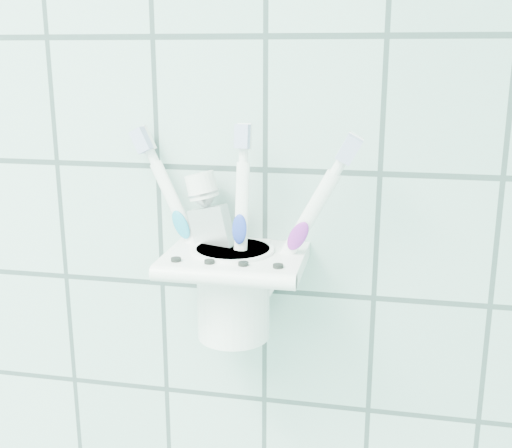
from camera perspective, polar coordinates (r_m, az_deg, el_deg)
holder_bracket at (r=0.60m, az=-1.84°, el=-3.35°), size 0.13×0.11×0.04m
cup at (r=0.62m, az=-2.03°, el=-5.75°), size 0.08×0.08×0.09m
toothbrush_pink at (r=0.61m, az=-2.54°, el=0.45°), size 0.09×0.03×0.21m
toothbrush_blue at (r=0.59m, az=-1.72°, el=-0.80°), size 0.02×0.03×0.20m
toothbrush_orange at (r=0.60m, az=-0.95°, el=0.54°), size 0.10×0.02×0.21m
toothpaste_tube at (r=0.61m, az=-2.00°, el=-1.35°), size 0.07×0.04×0.16m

